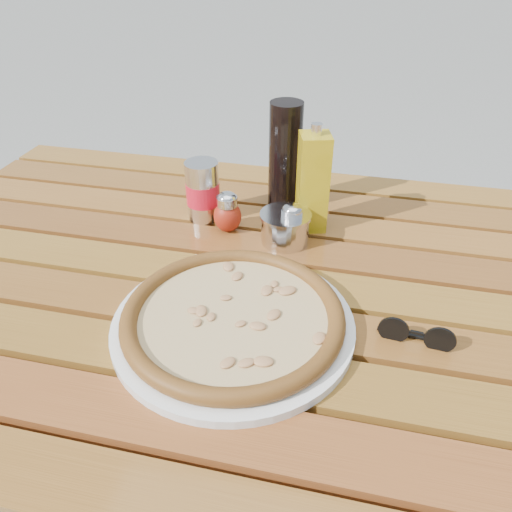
% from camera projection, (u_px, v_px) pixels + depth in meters
% --- Properties ---
extents(ground, '(60.00, 60.00, 0.00)m').
position_uv_depth(ground, '(254.00, 512.00, 1.27)').
color(ground, slate).
rests_on(ground, ground).
extents(table, '(1.40, 0.90, 0.75)m').
position_uv_depth(table, '(254.00, 311.00, 0.89)').
color(table, '#371F0C').
rests_on(table, ground).
extents(plate, '(0.44, 0.44, 0.01)m').
position_uv_depth(plate, '(233.00, 324.00, 0.74)').
color(plate, white).
rests_on(plate, table).
extents(pizza, '(0.40, 0.40, 0.03)m').
position_uv_depth(pizza, '(233.00, 316.00, 0.73)').
color(pizza, beige).
rests_on(pizza, plate).
extents(pepper_shaker, '(0.06, 0.06, 0.08)m').
position_uv_depth(pepper_shaker, '(227.00, 213.00, 0.96)').
color(pepper_shaker, '#A42512').
rests_on(pepper_shaker, table).
extents(oregano_shaker, '(0.06, 0.06, 0.08)m').
position_uv_depth(oregano_shaker, '(292.00, 225.00, 0.92)').
color(oregano_shaker, '#363A17').
rests_on(oregano_shaker, table).
extents(dark_bottle, '(0.08, 0.08, 0.22)m').
position_uv_depth(dark_bottle, '(285.00, 157.00, 1.00)').
color(dark_bottle, black).
rests_on(dark_bottle, table).
extents(soda_can, '(0.08, 0.08, 0.12)m').
position_uv_depth(soda_can, '(203.00, 191.00, 0.99)').
color(soda_can, silver).
rests_on(soda_can, table).
extents(olive_oil_cruet, '(0.07, 0.07, 0.21)m').
position_uv_depth(olive_oil_cruet, '(313.00, 183.00, 0.94)').
color(olive_oil_cruet, '#B19412').
rests_on(olive_oil_cruet, table).
extents(parmesan_tin, '(0.11, 0.11, 0.07)m').
position_uv_depth(parmesan_tin, '(285.00, 227.00, 0.93)').
color(parmesan_tin, silver).
rests_on(parmesan_tin, table).
extents(sunglasses, '(0.11, 0.03, 0.04)m').
position_uv_depth(sunglasses, '(416.00, 335.00, 0.71)').
color(sunglasses, black).
rests_on(sunglasses, table).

